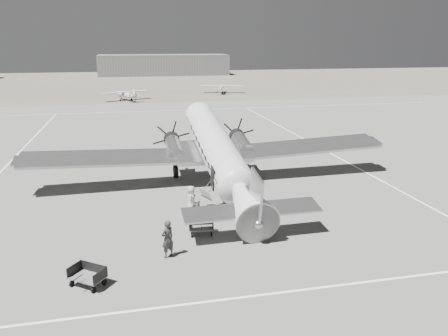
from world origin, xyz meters
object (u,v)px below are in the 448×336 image
(passenger, at_px, (191,200))
(hangar_main, at_px, (163,65))
(light_plane_left, at_px, (126,95))
(ramp_agent, at_px, (198,213))
(ground_crew, at_px, (168,239))
(baggage_cart_far, at_px, (88,277))
(light_plane_right, at_px, (222,89))
(baggage_cart_near, at_px, (201,228))
(dc3_airliner, at_px, (218,154))

(passenger, bearing_deg, hangar_main, 12.81)
(light_plane_left, bearing_deg, hangar_main, 54.62)
(ramp_agent, bearing_deg, ground_crew, 179.12)
(baggage_cart_far, bearing_deg, passenger, 89.73)
(light_plane_right, relative_size, baggage_cart_near, 6.28)
(light_plane_left, xyz_separation_m, passenger, (3.88, -58.13, -0.05))
(baggage_cart_near, relative_size, ramp_agent, 0.81)
(baggage_cart_near, bearing_deg, light_plane_left, 99.56)
(ground_crew, bearing_deg, dc3_airliner, -147.75)
(ground_crew, bearing_deg, hangar_main, -127.27)
(dc3_airliner, relative_size, baggage_cart_near, 19.64)
(ramp_agent, bearing_deg, dc3_airliner, 10.09)
(light_plane_left, height_order, baggage_cart_near, light_plane_left)
(hangar_main, distance_m, light_plane_right, 58.11)
(ground_crew, xyz_separation_m, passenger, (2.01, 5.62, -0.08))
(dc3_airliner, height_order, light_plane_right, dc3_airliner)
(hangar_main, bearing_deg, light_plane_right, -82.55)
(ground_crew, bearing_deg, light_plane_right, -136.73)
(dc3_airliner, distance_m, light_plane_left, 54.31)
(baggage_cart_near, distance_m, passenger, 3.38)
(dc3_airliner, xyz_separation_m, ramp_agent, (-2.57, -6.59, -1.82))
(ramp_agent, bearing_deg, baggage_cart_far, 163.50)
(light_plane_right, distance_m, baggage_cart_far, 77.20)
(baggage_cart_near, height_order, ramp_agent, ramp_agent)
(light_plane_left, distance_m, passenger, 58.26)
(baggage_cart_far, bearing_deg, dc3_airliner, 91.58)
(baggage_cart_far, relative_size, passenger, 0.89)
(dc3_airliner, distance_m, light_plane_right, 63.66)
(dc3_airliner, distance_m, ramp_agent, 7.30)
(baggage_cart_near, bearing_deg, ramp_agent, 97.15)
(baggage_cart_far, bearing_deg, light_plane_left, 125.22)
(ground_crew, relative_size, passenger, 1.09)
(baggage_cart_near, height_order, baggage_cart_far, baggage_cart_far)
(dc3_airliner, relative_size, ground_crew, 14.40)
(baggage_cart_near, xyz_separation_m, ground_crew, (-2.08, -2.28, 0.58))
(light_plane_right, relative_size, ground_crew, 4.60)
(light_plane_right, bearing_deg, ramp_agent, -89.58)
(hangar_main, height_order, dc3_airliner, hangar_main)
(hangar_main, bearing_deg, ground_crew, -94.68)
(dc3_airliner, bearing_deg, passenger, -122.99)
(hangar_main, bearing_deg, dc3_airliner, -92.86)
(baggage_cart_far, bearing_deg, ramp_agent, 78.99)
(baggage_cart_far, relative_size, ramp_agent, 0.89)
(light_plane_right, xyz_separation_m, baggage_cart_near, (-16.07, -69.76, -0.54))
(hangar_main, xyz_separation_m, baggage_cart_near, (-8.53, -127.33, -2.89))
(passenger, bearing_deg, baggage_cart_far, 159.65)
(light_plane_left, bearing_deg, ground_crew, -112.97)
(passenger, bearing_deg, dc3_airliner, -14.94)
(baggage_cart_far, bearing_deg, baggage_cart_near, 73.06)
(dc3_airliner, bearing_deg, baggage_cart_far, -126.55)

